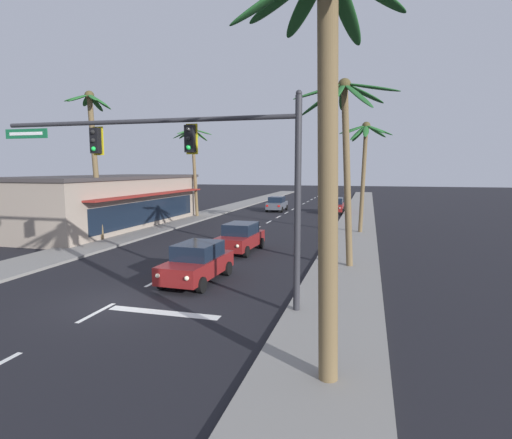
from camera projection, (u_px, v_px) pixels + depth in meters
The scene contains 15 objects.
ground_plane at pixel (117, 302), 15.23m from camera, with size 220.00×220.00×0.00m, color black.
sidewalk_right at pixel (355, 231), 32.35m from camera, with size 3.20×110.00×0.14m, color gray.
sidewalk_left at pixel (172, 224), 36.41m from camera, with size 3.20×110.00×0.14m, color gray.
lane_markings at pixel (260, 230), 33.22m from camera, with size 4.28×86.01×0.01m.
traffic_signal_mast at pixel (195, 158), 14.29m from camera, with size 11.63×0.41×7.31m.
sedan_lead_at_stop_bar at pixel (197, 262), 17.86m from camera, with size 2.08×4.50×1.68m.
sedan_third_in_queue at pixel (240, 237), 24.41m from camera, with size 2.08×4.50×1.68m.
sedan_oncoming_far at pixel (277, 204), 47.99m from camera, with size 1.97×4.46×1.68m.
sedan_parked_nearest_kerb at pixel (335, 205), 45.86m from camera, with size 2.00×4.47×1.68m.
palm_left_second at pixel (93, 140), 27.28m from camera, with size 2.80×2.84×9.88m.
palm_left_third at pixel (193, 151), 41.31m from camera, with size 3.91×4.03×9.00m.
palm_right_nearest at pixel (328, 94), 8.66m from camera, with size 4.36×4.33×9.25m.
palm_right_second at pixel (346, 129), 19.64m from camera, with size 4.91×4.60×9.05m.
palm_right_third at pixel (365, 149), 30.47m from camera, with size 3.95×3.82×8.26m.
storefront_strip_left at pixel (108, 201), 34.89m from camera, with size 8.95×19.77×4.27m.
Camera 1 is at (8.78, -12.91, 4.83)m, focal length 29.22 mm.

